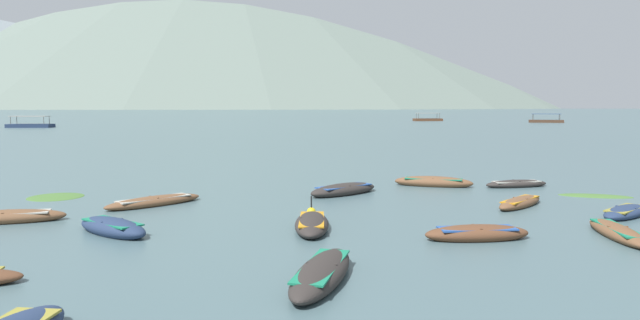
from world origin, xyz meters
The scene contains 21 objects.
ground_plane centered at (0.00, 1500.00, 0.00)m, with size 6000.00×6000.00×0.00m, color #476066.
mountain_1 centered at (-672.32, 1488.55, 217.76)m, with size 1498.80×1498.80×435.53m, color slate.
mountain_2 centered at (-221.29, 1586.85, 254.28)m, with size 1829.49×1829.49×508.56m, color slate.
rowboat_0 centered at (4.23, 25.28, 0.21)m, with size 4.35×2.45×0.67m.
rowboat_1 centered at (-0.81, 22.70, 0.20)m, with size 4.04×3.69×0.66m.
rowboat_2 centered at (-9.29, 19.86, 0.16)m, with size 4.02×3.90×0.50m.
rowboat_5 centered at (2.83, 13.31, 0.19)m, with size 3.54×1.38×0.59m.
rowboat_6 centered at (6.55, 19.16, 0.16)m, with size 3.25×3.35×0.49m.
rowboat_7 centered at (-13.85, 16.44, 0.18)m, with size 4.35×2.08×0.58m.
rowboat_8 centered at (-2.33, 9.19, 0.19)m, with size 2.23×4.41×0.62m.
rowboat_9 centered at (7.56, 13.50, 0.16)m, with size 1.40×4.02×0.49m.
rowboat_10 centered at (-2.49, 14.92, 0.19)m, with size 1.30×3.72×0.59m.
rowboat_11 centered at (9.86, 16.92, 0.16)m, with size 3.28×3.03×0.50m.
rowboat_12 centered at (-9.25, 14.49, 0.20)m, with size 3.40×3.13×0.66m.
rowboat_13 centered at (8.60, 24.84, 0.15)m, with size 3.69×1.71×0.47m.
ferry_0 centered at (33.77, 157.79, 0.45)m, with size 8.49×3.66×2.54m.
ferry_1 centered at (-58.22, 109.77, 0.45)m, with size 8.64×3.25×2.54m.
ferry_2 centered at (61.24, 140.15, 0.45)m, with size 9.07×5.85×2.54m.
mooring_buoy centered at (-2.47, 17.74, 0.09)m, with size 0.37×0.37×0.83m.
weed_patch_0 centered at (-14.54, 22.17, 0.00)m, with size 2.53×2.57×0.14m, color #477033.
weed_patch_2 centered at (11.19, 21.67, 0.00)m, with size 3.33×1.24×0.14m, color #477033.
Camera 1 is at (-2.77, -4.08, 4.29)m, focal length 31.03 mm.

